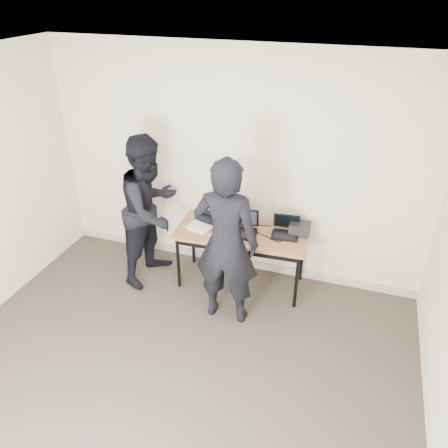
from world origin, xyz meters
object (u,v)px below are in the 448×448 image
at_px(laptop_center, 243,228).
at_px(laptop_right, 285,230).
at_px(desk, 241,237).
at_px(person_observer, 151,210).
at_px(laptop_beige, 202,224).
at_px(person_typist, 226,243).
at_px(leather_satchel, 232,211).
at_px(equipment_box, 300,228).

bearing_deg(laptop_center, laptop_right, 6.73).
height_order(desk, laptop_center, laptop_center).
bearing_deg(person_observer, laptop_beige, -68.46).
bearing_deg(person_typist, leather_satchel, -78.98).
xyz_separation_m(laptop_center, equipment_box, (0.62, 0.19, 0.01)).
bearing_deg(desk, leather_satchel, 125.27).
relative_size(laptop_center, leather_satchel, 1.03).
height_order(laptop_beige, equipment_box, laptop_beige).
bearing_deg(person_typist, person_observer, -25.08).
xyz_separation_m(laptop_right, person_typist, (-0.47, -0.71, 0.16)).
height_order(desk, equipment_box, equipment_box).
xyz_separation_m(laptop_beige, laptop_right, (0.95, 0.15, 0.01)).
height_order(laptop_center, person_typist, person_typist).
relative_size(desk, leather_satchel, 4.15).
distance_m(leather_satchel, person_typist, 0.84).
height_order(desk, laptop_beige, laptop_beige).
bearing_deg(equipment_box, leather_satchel, 177.48).
relative_size(equipment_box, person_observer, 0.13).
relative_size(laptop_center, person_observer, 0.21).
bearing_deg(equipment_box, desk, -163.04).
distance_m(desk, person_observer, 1.09).
bearing_deg(laptop_right, laptop_center, -171.39).
distance_m(desk, laptop_center, 0.12).
xyz_separation_m(laptop_beige, person_observer, (-0.59, -0.11, 0.14)).
bearing_deg(laptop_center, laptop_beige, 175.49).
xyz_separation_m(desk, laptop_center, (0.01, 0.00, 0.12)).
height_order(laptop_right, equipment_box, laptop_right).
bearing_deg(person_typist, desk, -91.23).
distance_m(laptop_beige, person_typist, 0.75).
height_order(laptop_center, laptop_right, laptop_center).
bearing_deg(laptop_beige, desk, 18.83).
xyz_separation_m(leather_satchel, equipment_box, (0.81, -0.04, -0.06)).
bearing_deg(desk, person_typist, -92.20).
xyz_separation_m(laptop_right, equipment_box, (0.15, 0.07, 0.02)).
relative_size(laptop_right, person_observer, 0.18).
relative_size(equipment_box, person_typist, 0.12).
bearing_deg(equipment_box, laptop_center, -163.07).
bearing_deg(leather_satchel, person_typist, -80.22).
height_order(laptop_beige, laptop_center, laptop_center).
xyz_separation_m(desk, laptop_right, (0.48, 0.12, 0.11)).
distance_m(equipment_box, person_typist, 1.00).
relative_size(laptop_beige, leather_satchel, 0.89).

